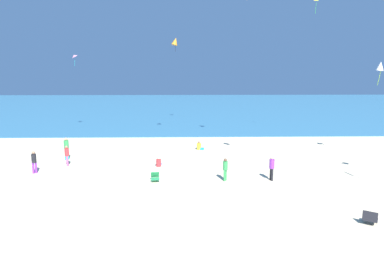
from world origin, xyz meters
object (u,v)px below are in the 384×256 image
at_px(person_3, 66,147).
at_px(kite_white, 380,66).
at_px(person_0, 67,154).
at_px(person_4, 159,163).
at_px(beach_chair_mid_beach, 155,177).
at_px(kite_orange, 175,41).
at_px(person_5, 272,166).
at_px(kite_pink, 74,56).
at_px(kite_yellow, 316,0).
at_px(person_1, 34,161).
at_px(person_2, 199,146).
at_px(person_6, 225,168).
at_px(beach_chair_near_camera, 370,218).

height_order(person_3, kite_white, kite_white).
bearing_deg(person_0, person_4, 153.89).
bearing_deg(beach_chair_mid_beach, person_4, 174.25).
height_order(person_0, kite_orange, kite_orange).
bearing_deg(person_5, kite_orange, 101.08).
bearing_deg(kite_pink, kite_yellow, -11.44).
bearing_deg(person_1, kite_yellow, 94.72).
bearing_deg(kite_white, person_0, -176.97).
xyz_separation_m(person_1, person_4, (7.90, 1.42, -0.59)).
height_order(person_4, kite_white, kite_white).
bearing_deg(person_4, kite_white, -77.92).
height_order(kite_white, kite_pink, kite_pink).
height_order(person_2, person_3, person_3).
bearing_deg(kite_yellow, person_2, -158.13).
bearing_deg(person_4, person_0, 94.60).
bearing_deg(beach_chair_mid_beach, person_1, -108.34).
bearing_deg(person_0, person_2, -177.61).
bearing_deg(person_6, beach_chair_near_camera, 166.53).
xyz_separation_m(person_5, kite_yellow, (6.86, 12.42, 12.04)).
distance_m(kite_white, kite_yellow, 10.06).
xyz_separation_m(person_4, kite_pink, (-10.00, 14.09, 7.87)).
xyz_separation_m(beach_chair_mid_beach, kite_pink, (-10.02, 17.22, 7.88)).
bearing_deg(kite_orange, person_1, -125.65).
height_order(person_4, person_5, person_5).
bearing_deg(person_4, kite_orange, 2.07).
bearing_deg(kite_yellow, person_3, -160.69).
xyz_separation_m(person_2, person_3, (-10.04, -2.97, 0.70)).
bearing_deg(beach_chair_near_camera, person_5, 58.40).
bearing_deg(kite_pink, person_2, -35.16).
xyz_separation_m(person_2, kite_orange, (-2.13, 5.98, 9.12)).
relative_size(person_1, kite_orange, 1.06).
distance_m(person_0, person_4, 6.41).
bearing_deg(kite_orange, kite_yellow, -7.12).
height_order(person_3, kite_pink, kite_pink).
relative_size(beach_chair_mid_beach, person_2, 0.91).
bearing_deg(kite_yellow, person_5, -118.92).
height_order(person_0, person_5, person_5).
bearing_deg(kite_pink, beach_chair_mid_beach, -59.80).
distance_m(person_1, person_2, 12.65).
bearing_deg(person_0, beach_chair_mid_beach, 128.32).
height_order(person_4, person_6, person_6).
bearing_deg(beach_chair_mid_beach, person_5, 83.56).
bearing_deg(kite_orange, person_5, -66.43).
height_order(person_6, kite_pink, kite_pink).
distance_m(person_5, kite_pink, 25.31).
xyz_separation_m(beach_chair_mid_beach, person_2, (3.03, 8.02, 0.02)).
relative_size(beach_chair_near_camera, person_0, 0.56).
height_order(person_1, kite_pink, kite_pink).
distance_m(beach_chair_mid_beach, person_0, 7.26).
height_order(person_0, person_1, person_1).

